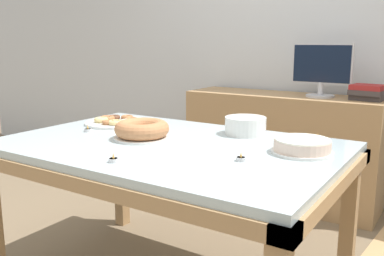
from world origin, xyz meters
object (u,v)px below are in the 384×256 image
at_px(tealight_near_front, 88,130).
at_px(plate_stack, 245,126).
at_px(computer_monitor, 321,70).
at_px(tealight_right_edge, 318,138).
at_px(tealight_near_cakes, 113,160).
at_px(book_stack, 367,92).
at_px(tealight_left_edge, 241,159).
at_px(cake_golden_bundt, 142,130).
at_px(pastry_platter, 116,122).
at_px(cake_chocolate_round, 302,146).

bearing_deg(tealight_near_front, plate_stack, 28.41).
distance_m(computer_monitor, tealight_right_edge, 1.11).
bearing_deg(tealight_near_front, tealight_near_cakes, -34.70).
distance_m(book_stack, tealight_left_edge, 1.58).
bearing_deg(cake_golden_bundt, pastry_platter, 149.23).
relative_size(tealight_right_edge, tealight_near_front, 1.00).
bearing_deg(tealight_near_front, cake_chocolate_round, 9.35).
bearing_deg(tealight_near_front, computer_monitor, 62.59).
xyz_separation_m(cake_chocolate_round, tealight_left_edge, (-0.17, -0.25, -0.02)).
xyz_separation_m(cake_golden_bundt, tealight_right_edge, (0.73, 0.44, -0.03)).
height_order(cake_chocolate_round, pastry_platter, cake_chocolate_round).
height_order(tealight_left_edge, tealight_right_edge, same).
distance_m(book_stack, pastry_platter, 1.69).
bearing_deg(plate_stack, pastry_platter, -168.76).
relative_size(book_stack, pastry_platter, 0.63).
distance_m(book_stack, tealight_right_edge, 1.05).
bearing_deg(cake_golden_bundt, tealight_left_edge, -9.00).
height_order(cake_chocolate_round, tealight_right_edge, cake_chocolate_round).
xyz_separation_m(computer_monitor, tealight_near_cakes, (-0.27, -1.86, -0.25)).
height_order(cake_golden_bundt, plate_stack, same).
xyz_separation_m(pastry_platter, tealight_near_front, (0.02, -0.24, -0.00)).
relative_size(pastry_platter, tealight_near_cakes, 9.19).
relative_size(cake_golden_bundt, tealight_left_edge, 6.86).
bearing_deg(tealight_near_cakes, tealight_near_front, 145.30).
relative_size(book_stack, tealight_near_front, 5.77).
relative_size(computer_monitor, plate_stack, 2.02).
xyz_separation_m(computer_monitor, cake_golden_bundt, (-0.43, -1.48, -0.22)).
bearing_deg(cake_golden_bundt, plate_stack, 44.31).
bearing_deg(computer_monitor, tealight_right_edge, -73.95).
xyz_separation_m(cake_chocolate_round, tealight_near_front, (-1.09, -0.18, -0.02)).
relative_size(plate_stack, tealight_near_cakes, 5.25).
bearing_deg(book_stack, plate_stack, -108.50).
bearing_deg(tealight_left_edge, computer_monitor, 95.46).
relative_size(book_stack, tealight_right_edge, 5.77).
distance_m(tealight_right_edge, tealight_near_cakes, 0.99).
distance_m(computer_monitor, book_stack, 0.35).
xyz_separation_m(computer_monitor, cake_chocolate_round, (0.32, -1.32, -0.23)).
bearing_deg(tealight_right_edge, cake_chocolate_round, -86.59).
distance_m(tealight_left_edge, tealight_right_edge, 0.55).
height_order(tealight_right_edge, tealight_near_front, same).
height_order(plate_stack, tealight_left_edge, plate_stack).
relative_size(computer_monitor, cake_golden_bundt, 1.54).
xyz_separation_m(book_stack, tealight_near_cakes, (-0.58, -1.86, -0.12)).
height_order(tealight_near_cakes, tealight_near_front, same).
relative_size(computer_monitor, tealight_right_edge, 10.60).
bearing_deg(pastry_platter, cake_chocolate_round, -3.28).
relative_size(book_stack, cake_golden_bundt, 0.84).
distance_m(book_stack, tealight_near_front, 1.86).
distance_m(pastry_platter, tealight_right_edge, 1.12).
bearing_deg(pastry_platter, computer_monitor, 57.53).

